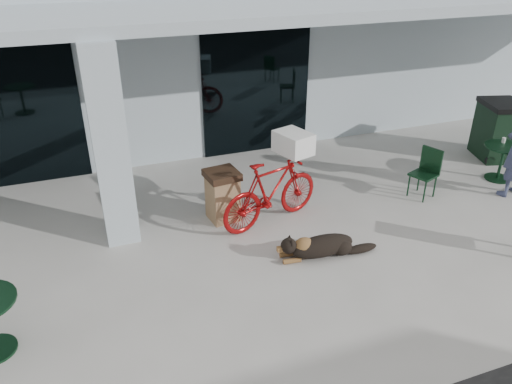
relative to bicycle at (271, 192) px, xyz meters
name	(u,v)px	position (x,y,z in m)	size (l,w,h in m)	color
ground	(259,303)	(-0.92, -1.90, -0.58)	(80.00, 80.00, 0.00)	#B0ADA6
building	(142,27)	(-0.92, 6.60, 1.67)	(22.00, 7.00, 4.50)	#A6B3BC
storefront_glass_left	(2,118)	(-4.12, 3.08, 0.77)	(2.80, 0.06, 2.70)	black
storefront_glass_right	(256,92)	(0.88, 3.08, 0.77)	(2.40, 0.06, 2.70)	black
column	(111,148)	(-2.42, 0.40, 0.98)	(0.50, 0.50, 3.12)	#A6B3BC
overhang	(183,14)	(-0.92, 1.70, 2.63)	(22.00, 2.80, 0.18)	#A6B3BC
bicycle	(271,192)	(0.00, 0.00, 0.00)	(0.55, 1.94, 1.17)	maroon
laundry_basket	(293,143)	(0.43, 0.13, 0.76)	(0.60, 0.44, 0.36)	white
dog	(323,245)	(0.37, -1.20, -0.39)	(1.17, 0.39, 0.39)	black
cafe_table_far	(501,163)	(4.89, -0.02, -0.23)	(0.76, 0.76, 0.71)	#11311B
cafe_chair_far_b	(424,174)	(2.98, -0.10, -0.12)	(0.42, 0.46, 0.92)	#11311B
cup_on_table	(504,140)	(4.99, 0.14, 0.18)	(0.07, 0.07, 0.10)	white
trash_receptacle	(223,195)	(-0.72, 0.40, -0.14)	(0.52, 0.52, 0.89)	olive
wheeled_bin	(498,130)	(5.62, 0.90, 0.04)	(0.77, 0.97, 1.24)	black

